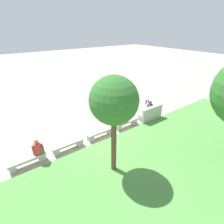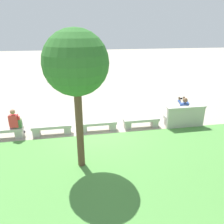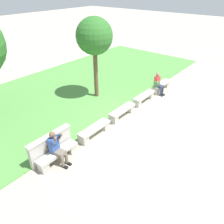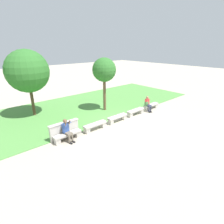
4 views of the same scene
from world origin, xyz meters
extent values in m
plane|color=#A89E8C|center=(0.00, 0.00, 0.00)|extent=(80.00, 80.00, 0.00)
cube|color=#518E42|center=(0.00, 4.38, 0.01)|extent=(21.51, 8.00, 0.03)
cube|color=#B7B2A8|center=(-3.94, 0.00, 0.39)|extent=(1.64, 0.40, 0.12)
cube|color=#B7B2A8|center=(-4.58, 0.00, 0.17)|extent=(0.28, 0.34, 0.33)
cube|color=#B7B2A8|center=(-3.30, 0.00, 0.17)|extent=(0.28, 0.34, 0.33)
cube|color=#B7B2A8|center=(-1.97, 0.00, 0.39)|extent=(1.64, 0.40, 0.12)
cube|color=#B7B2A8|center=(-2.61, 0.00, 0.17)|extent=(0.28, 0.34, 0.33)
cube|color=#B7B2A8|center=(-1.33, 0.00, 0.17)|extent=(0.28, 0.34, 0.33)
cube|color=#B7B2A8|center=(0.00, 0.00, 0.39)|extent=(1.64, 0.40, 0.12)
cube|color=#B7B2A8|center=(-0.64, 0.00, 0.17)|extent=(0.28, 0.34, 0.33)
cube|color=#B7B2A8|center=(0.64, 0.00, 0.17)|extent=(0.28, 0.34, 0.33)
cube|color=#B7B2A8|center=(1.97, 0.00, 0.39)|extent=(1.64, 0.40, 0.12)
cube|color=#B7B2A8|center=(1.33, 0.00, 0.17)|extent=(0.28, 0.34, 0.33)
cube|color=#B7B2A8|center=(2.61, 0.00, 0.17)|extent=(0.28, 0.34, 0.33)
cube|color=#B7B2A8|center=(3.94, 0.00, 0.39)|extent=(1.64, 0.40, 0.12)
cube|color=#B7B2A8|center=(3.30, 0.00, 0.17)|extent=(0.28, 0.34, 0.33)
cube|color=#B7B2A8|center=(-3.94, 0.34, 0.47)|extent=(1.76, 0.18, 0.95)
cube|color=beige|center=(-3.94, 0.34, 0.98)|extent=(1.82, 0.24, 0.06)
cube|color=olive|center=(-3.94, 0.24, 0.59)|extent=(0.44, 0.02, 0.22)
cube|color=black|center=(-4.02, -0.46, 0.03)|extent=(0.13, 0.25, 0.06)
cylinder|color=#6B6051|center=(-4.03, -0.39, 0.24)|extent=(0.11, 0.11, 0.42)
cube|color=black|center=(-3.82, -0.43, 0.03)|extent=(0.13, 0.25, 0.06)
cylinder|color=#6B6051|center=(-3.83, -0.36, 0.24)|extent=(0.11, 0.11, 0.42)
cube|color=#6B6051|center=(-3.96, -0.19, 0.51)|extent=(0.35, 0.46, 0.12)
cube|color=#33519E|center=(-3.99, 0.04, 0.79)|extent=(0.37, 0.26, 0.56)
sphere|color=brown|center=(-3.99, 0.04, 1.21)|extent=(0.22, 0.22, 0.22)
cylinder|color=#33519E|center=(-4.16, -0.09, 1.08)|extent=(0.13, 0.32, 0.21)
cylinder|color=brown|center=(-4.08, -0.22, 1.16)|extent=(0.08, 0.18, 0.27)
cylinder|color=#33519E|center=(-3.79, -0.03, 1.08)|extent=(0.13, 0.32, 0.21)
cylinder|color=brown|center=(-3.83, -0.18, 1.16)|extent=(0.12, 0.20, 0.27)
cube|color=black|center=(-3.95, -0.26, 1.20)|extent=(0.15, 0.03, 0.08)
cube|color=black|center=(3.23, -0.40, 0.03)|extent=(0.14, 0.23, 0.06)
cylinder|color=#2D334C|center=(3.24, -0.34, 0.24)|extent=(0.10, 0.10, 0.42)
cube|color=black|center=(3.41, -0.43, 0.03)|extent=(0.14, 0.23, 0.06)
cylinder|color=#2D334C|center=(3.42, -0.37, 0.24)|extent=(0.10, 0.10, 0.42)
cube|color=#2D334C|center=(3.36, -0.18, 0.51)|extent=(0.34, 0.44, 0.12)
cube|color=#D83838|center=(3.40, 0.04, 0.77)|extent=(0.35, 0.25, 0.52)
sphere|color=#9E7051|center=(3.40, 0.04, 1.16)|extent=(0.20, 0.20, 0.20)
cylinder|color=#D83838|center=(3.20, 0.05, 0.72)|extent=(0.08, 0.08, 0.48)
cylinder|color=#D83838|center=(3.59, -0.01, 0.72)|extent=(0.08, 0.08, 0.48)
cube|color=#4C7F47|center=(3.28, 0.00, 0.63)|extent=(0.28, 0.20, 0.36)
cube|color=#395F35|center=(3.28, -0.11, 0.56)|extent=(0.20, 0.06, 0.16)
torus|color=black|center=(3.28, 0.00, 0.83)|extent=(0.10, 0.02, 0.10)
cylinder|color=brown|center=(0.86, 2.48, 1.40)|extent=(0.23, 0.23, 2.79)
sphere|color=#2D6B28|center=(0.86, 2.48, 3.36)|extent=(1.87, 1.87, 1.87)
camera|label=1|loc=(4.40, 7.24, 5.83)|focal=28.00mm
camera|label=2|loc=(0.99, 8.70, 4.24)|focal=35.00mm
camera|label=3|loc=(-7.35, -5.32, 5.71)|focal=35.00mm
camera|label=4|loc=(-7.91, -8.36, 5.14)|focal=28.00mm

